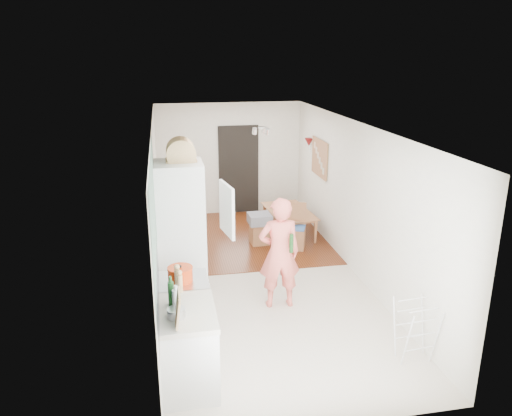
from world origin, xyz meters
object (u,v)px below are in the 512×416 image
object	(u,v)px
person	(279,243)
stool	(259,233)
drying_rack	(415,332)
dining_table	(290,224)
dining_chair	(295,227)

from	to	relation	value
person	stool	xyz separation A→B (m)	(0.18, 2.42, -0.75)
person	drying_rack	distance (m)	2.15
dining_table	drying_rack	bearing A→B (deg)	-179.23
dining_table	drying_rack	distance (m)	4.49
stool	person	bearing A→B (deg)	-94.34
dining_chair	stool	distance (m)	0.74
dining_chair	stool	world-z (taller)	dining_chair
dining_chair	stool	size ratio (longest dim) A/B	2.00
dining_table	dining_chair	bearing A→B (deg)	168.42
dining_table	dining_chair	world-z (taller)	dining_chair
drying_rack	dining_chair	bearing A→B (deg)	91.81
person	dining_chair	bearing A→B (deg)	-109.09
person	dining_table	world-z (taller)	person
dining_table	drying_rack	size ratio (longest dim) A/B	1.61
dining_chair	stool	bearing A→B (deg)	171.85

